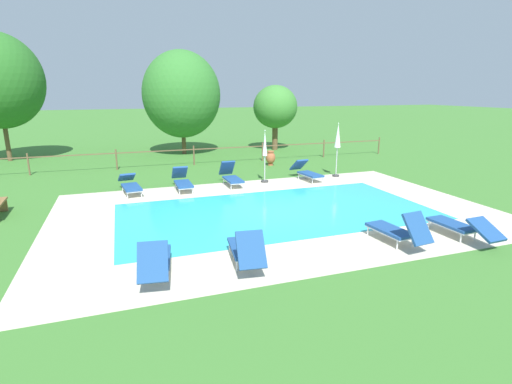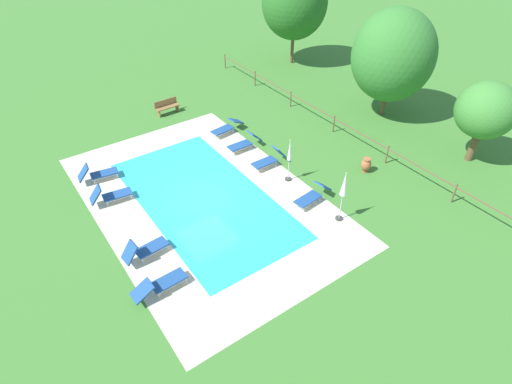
{
  "view_description": "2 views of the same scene",
  "coord_description": "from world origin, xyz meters",
  "views": [
    {
      "loc": [
        -4.7,
        -11.41,
        3.91
      ],
      "look_at": [
        -0.55,
        0.5,
        0.6
      ],
      "focal_mm": 27.2,
      "sensor_mm": 36.0,
      "label": 1
    },
    {
      "loc": [
        13.93,
        -6.81,
        12.38
      ],
      "look_at": [
        1.83,
        1.71,
        0.79
      ],
      "focal_mm": 29.64,
      "sensor_mm": 36.0,
      "label": 2
    }
  ],
  "objects": [
    {
      "name": "sun_lounger_south_near_corner",
      "position": [
        3.81,
        -3.87,
        0.35
      ],
      "size": [
        0.69,
        2.09,
        0.72
      ],
      "color": "navy",
      "rests_on": "ground"
    },
    {
      "name": "sun_lounger_south_end",
      "position": [
        3.08,
        3.97,
        0.38
      ],
      "size": [
        0.83,
        2.04,
        0.87
      ],
      "color": "navy",
      "rests_on": "ground"
    },
    {
      "name": "sun_lounger_south_mid",
      "position": [
        -4.22,
        -3.45,
        0.39
      ],
      "size": [
        0.86,
        1.93,
        0.98
      ],
      "color": "navy",
      "rests_on": "ground"
    },
    {
      "name": "sun_lounger_north_near_steps",
      "position": [
        -4.52,
        4.11,
        0.35
      ],
      "size": [
        0.88,
        2.13,
        0.73
      ],
      "color": "navy",
      "rests_on": "ground"
    },
    {
      "name": "sun_lounger_south_far",
      "position": [
        -2.5,
        3.97,
        0.38
      ],
      "size": [
        0.61,
        1.95,
        0.9
      ],
      "color": "navy",
      "rests_on": "ground"
    },
    {
      "name": "ground_plane",
      "position": [
        0.0,
        0.0,
        0.0
      ],
      "size": [
        160.0,
        160.0,
        0.0
      ],
      "primitive_type": "plane",
      "color": "#3D752D"
    },
    {
      "name": "tree_centre",
      "position": [
        -10.82,
        14.02,
        4.42
      ],
      "size": [
        4.74,
        4.74,
        7.01
      ],
      "color": "brown",
      "rests_on": "ground"
    },
    {
      "name": "tree_west_mid",
      "position": [
        5.18,
        13.06,
        2.84
      ],
      "size": [
        2.92,
        2.92,
        4.27
      ],
      "color": "brown",
      "rests_on": "ground"
    },
    {
      "name": "patio_umbrella_closed_row_west",
      "position": [
        4.69,
        4.15,
        1.73
      ],
      "size": [
        0.32,
        0.32,
        2.49
      ],
      "color": "#383838",
      "rests_on": "ground"
    },
    {
      "name": "tree_far_west",
      "position": [
        -0.96,
        13.24,
        3.67
      ],
      "size": [
        4.74,
        4.74,
        6.3
      ],
      "color": "brown",
      "rests_on": "ground"
    },
    {
      "name": "pool_deck_paving",
      "position": [
        0.0,
        0.0,
        0.0
      ],
      "size": [
        14.26,
        9.28,
        0.01
      ],
      "primitive_type": "cube",
      "color": "beige",
      "rests_on": "ground"
    },
    {
      "name": "patio_umbrella_closed_row_mid_west",
      "position": [
        1.12,
        4.15,
        1.41
      ],
      "size": [
        0.32,
        0.32,
        2.29
      ],
      "color": "#383838",
      "rests_on": "ground"
    },
    {
      "name": "sun_lounger_north_end",
      "position": [
        -2.21,
        -3.54,
        0.4
      ],
      "size": [
        0.83,
        1.91,
        0.99
      ],
      "color": "navy",
      "rests_on": "ground"
    },
    {
      "name": "perimeter_fence",
      "position": [
        -1.06,
        9.22,
        0.71
      ],
      "size": [
        23.73,
        0.08,
        1.05
      ],
      "color": "brown",
      "rests_on": "ground"
    },
    {
      "name": "sun_lounger_north_far",
      "position": [
        -0.42,
        4.09,
        0.39
      ],
      "size": [
        0.63,
        1.88,
        0.98
      ],
      "color": "navy",
      "rests_on": "ground"
    },
    {
      "name": "wooden_bench_lawn_side",
      "position": [
        -8.71,
        2.39,
        0.47
      ],
      "size": [
        0.5,
        1.52,
        0.87
      ],
      "color": "olive",
      "rests_on": "ground"
    },
    {
      "name": "pool_coping_rim",
      "position": [
        0.0,
        0.0,
        0.01
      ],
      "size": [
        10.68,
        5.69,
        0.01
      ],
      "color": "beige",
      "rests_on": "ground"
    },
    {
      "name": "sun_lounger_north_mid",
      "position": [
        1.9,
        -3.65,
        0.4
      ],
      "size": [
        0.77,
        1.89,
        1.0
      ],
      "color": "navy",
      "rests_on": "ground"
    },
    {
      "name": "swimming_pool_water",
      "position": [
        0.0,
        0.0,
        0.01
      ],
      "size": [
        10.2,
        5.21,
        0.01
      ],
      "primitive_type": "cube",
      "color": "#2DB7C6",
      "rests_on": "ground"
    },
    {
      "name": "terracotta_urn_near_fence",
      "position": [
        2.81,
        7.77,
        0.42
      ],
      "size": [
        0.51,
        0.51,
        0.78
      ],
      "color": "#A85B38",
      "rests_on": "ground"
    }
  ]
}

